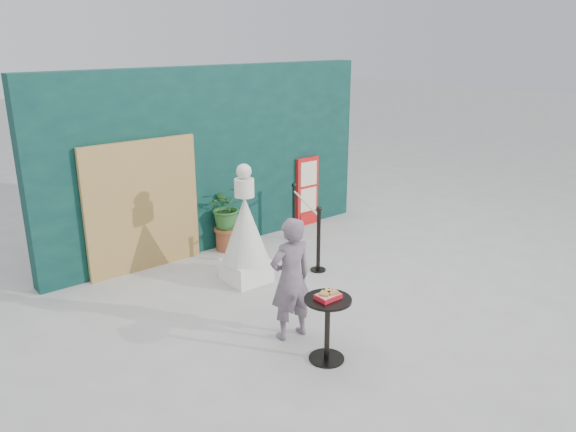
% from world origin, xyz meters
% --- Properties ---
extents(ground, '(60.00, 60.00, 0.00)m').
position_xyz_m(ground, '(0.00, 0.00, 0.00)').
color(ground, '#ADAAA5').
rests_on(ground, ground).
extents(back_wall, '(6.00, 0.30, 3.00)m').
position_xyz_m(back_wall, '(0.00, 3.15, 1.50)').
color(back_wall, '#092A2A').
rests_on(back_wall, ground).
extents(bamboo_fence, '(1.80, 0.08, 2.00)m').
position_xyz_m(bamboo_fence, '(-1.40, 2.94, 1.00)').
color(bamboo_fence, tan).
rests_on(bamboo_fence, ground).
extents(woman, '(0.58, 0.42, 1.50)m').
position_xyz_m(woman, '(-0.99, -0.06, 0.75)').
color(woman, slate).
rests_on(woman, ground).
extents(menu_board, '(0.50, 0.07, 1.30)m').
position_xyz_m(menu_board, '(1.90, 2.95, 0.65)').
color(menu_board, red).
rests_on(menu_board, ground).
extents(statue, '(0.69, 0.69, 1.76)m').
position_xyz_m(statue, '(-0.48, 1.58, 0.72)').
color(statue, white).
rests_on(statue, ground).
extents(cafe_table, '(0.52, 0.52, 0.75)m').
position_xyz_m(cafe_table, '(-1.00, -0.71, 0.50)').
color(cafe_table, black).
rests_on(cafe_table, ground).
extents(food_basket, '(0.26, 0.19, 0.11)m').
position_xyz_m(food_basket, '(-1.00, -0.71, 0.79)').
color(food_basket, red).
rests_on(food_basket, cafe_table).
extents(planter, '(0.66, 0.57, 1.13)m').
position_xyz_m(planter, '(0.01, 2.82, 0.65)').
color(planter, brown).
rests_on(planter, ground).
extents(stanchion_barrier, '(0.84, 1.54, 1.03)m').
position_xyz_m(stanchion_barrier, '(0.89, 1.84, 0.49)').
color(stanchion_barrier, black).
rests_on(stanchion_barrier, ground).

